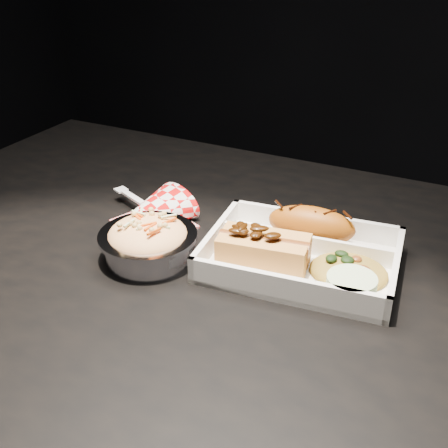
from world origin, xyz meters
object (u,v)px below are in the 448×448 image
(dining_table, at_px, (225,317))
(napkin_fork, at_px, (151,211))
(food_tray, at_px, (301,259))
(fried_pastry, at_px, (311,225))
(hotdog, at_px, (264,248))
(foil_coleslaw_cup, at_px, (148,240))

(dining_table, distance_m, napkin_fork, 0.20)
(food_tray, relative_size, fried_pastry, 2.17)
(dining_table, distance_m, hotdog, 0.13)
(food_tray, xyz_separation_m, fried_pastry, (-0.01, 0.05, 0.02))
(food_tray, height_order, hotdog, hotdog)
(dining_table, height_order, napkin_fork, napkin_fork)
(fried_pastry, bearing_deg, dining_table, -131.89)
(fried_pastry, xyz_separation_m, napkin_fork, (-0.24, -0.04, -0.02))
(dining_table, distance_m, food_tray, 0.14)
(foil_coleslaw_cup, xyz_separation_m, napkin_fork, (-0.06, 0.09, -0.01))
(food_tray, relative_size, hotdog, 2.15)
(food_tray, height_order, napkin_fork, napkin_fork)
(hotdog, height_order, foil_coleslaw_cup, same)
(napkin_fork, bearing_deg, dining_table, 2.80)
(napkin_fork, bearing_deg, hotdog, 10.25)
(hotdog, xyz_separation_m, foil_coleslaw_cup, (-0.15, -0.04, -0.00))
(dining_table, xyz_separation_m, foil_coleslaw_cup, (-0.10, -0.03, 0.12))
(dining_table, relative_size, food_tray, 4.48)
(foil_coleslaw_cup, bearing_deg, napkin_fork, 120.98)
(fried_pastry, distance_m, foil_coleslaw_cup, 0.23)
(hotdog, relative_size, napkin_fork, 0.73)
(foil_coleslaw_cup, bearing_deg, food_tray, 21.70)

